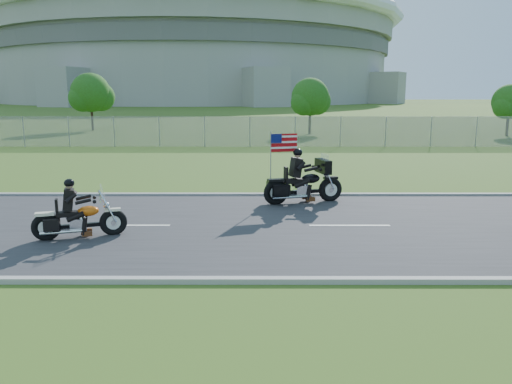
{
  "coord_description": "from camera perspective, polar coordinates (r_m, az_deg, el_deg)",
  "views": [
    {
      "loc": [
        1.48,
        -13.12,
        3.64
      ],
      "look_at": [
        1.45,
        0.0,
        0.97
      ],
      "focal_mm": 35.0,
      "sensor_mm": 36.0,
      "label": 1
    }
  ],
  "objects": [
    {
      "name": "tree_fence_near",
      "position": [
        43.41,
        6.27,
        10.53
      ],
      "size": [
        3.52,
        3.28,
        4.75
      ],
      "color": "#382316",
      "rests_on": "ground"
    },
    {
      "name": "curb_south",
      "position": [
        9.87,
        -8.63,
        -9.97
      ],
      "size": [
        120.0,
        0.18,
        0.12
      ],
      "primitive_type": "cube",
      "color": "#9E9B93",
      "rests_on": "ground"
    },
    {
      "name": "curb_north",
      "position": [
        17.61,
        -4.69,
        -0.32
      ],
      "size": [
        120.0,
        0.18,
        0.12
      ],
      "primitive_type": "cube",
      "color": "#9E9B93",
      "rests_on": "ground"
    },
    {
      "name": "motorcycle_follow",
      "position": [
        16.36,
        5.43,
        0.81
      ],
      "size": [
        2.68,
        1.24,
        2.28
      ],
      "rotation": [
        0.0,
        0.0,
        0.27
      ],
      "color": "black",
      "rests_on": "ground"
    },
    {
      "name": "ground",
      "position": [
        13.7,
        -6.09,
        -3.99
      ],
      "size": [
        420.0,
        420.0,
        0.0
      ],
      "primitive_type": "plane",
      "color": "#2A4515",
      "rests_on": "ground"
    },
    {
      "name": "fence",
      "position": [
        33.85,
        -10.99,
        6.8
      ],
      "size": [
        60.0,
        0.03,
        2.0
      ],
      "primitive_type": "cube",
      "color": "gray",
      "rests_on": "ground"
    },
    {
      "name": "motorcycle_lead",
      "position": [
        13.19,
        -19.64,
        -3.0
      ],
      "size": [
        2.23,
        1.02,
        1.54
      ],
      "rotation": [
        0.0,
        0.0,
        0.31
      ],
      "color": "black",
      "rests_on": "ground"
    },
    {
      "name": "tree_fence_far",
      "position": [
        46.02,
        27.02,
        9.0
      ],
      "size": [
        3.08,
        2.87,
        4.2
      ],
      "color": "#382316",
      "rests_on": "ground"
    },
    {
      "name": "tree_fence_mid",
      "position": [
        49.63,
        -18.31,
        10.52
      ],
      "size": [
        3.96,
        3.69,
        5.3
      ],
      "color": "#382316",
      "rests_on": "ground"
    },
    {
      "name": "road",
      "position": [
        13.69,
        -6.09,
        -3.9
      ],
      "size": [
        120.0,
        8.0,
        0.04
      ],
      "primitive_type": "cube",
      "color": "#28282B",
      "rests_on": "ground"
    },
    {
      "name": "stadium",
      "position": [
        184.77,
        -6.79,
        15.1
      ],
      "size": [
        140.4,
        140.4,
        29.2
      ],
      "color": "#A3A099",
      "rests_on": "ground"
    }
  ]
}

